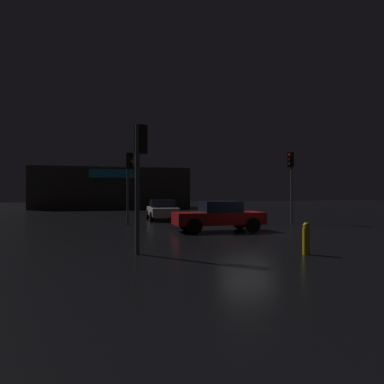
# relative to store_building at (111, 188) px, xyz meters

# --- Properties ---
(ground_plane) EXTENTS (120.00, 120.00, 0.00)m
(ground_plane) POSITION_rel_store_building_xyz_m (4.38, -30.20, -2.39)
(ground_plane) COLOR black
(store_building) EXTENTS (17.91, 7.77, 4.77)m
(store_building) POSITION_rel_store_building_xyz_m (0.00, 0.00, 0.00)
(store_building) COLOR #4C4742
(store_building) RESTS_ON ground
(traffic_signal_main) EXTENTS (0.43, 0.42, 4.34)m
(traffic_signal_main) POSITION_rel_store_building_xyz_m (9.29, -25.83, 0.92)
(traffic_signal_main) COLOR #595B60
(traffic_signal_main) RESTS_ON ground
(traffic_signal_opposite) EXTENTS (0.43, 0.41, 3.94)m
(traffic_signal_opposite) POSITION_rel_store_building_xyz_m (-1.29, -34.96, 0.45)
(traffic_signal_opposite) COLOR #595B60
(traffic_signal_opposite) RESTS_ON ground
(traffic_signal_cross_left) EXTENTS (0.42, 0.42, 4.13)m
(traffic_signal_cross_left) POSITION_rel_store_building_xyz_m (-0.49, -24.86, 0.69)
(traffic_signal_cross_left) COLOR #595B60
(traffic_signal_cross_left) RESTS_ON ground
(car_near) EXTENTS (4.33, 1.98, 1.45)m
(car_near) POSITION_rel_store_building_xyz_m (3.29, -29.38, -1.64)
(car_near) COLOR #A51414
(car_near) RESTS_ON ground
(car_far) EXTENTS (2.17, 4.06, 1.38)m
(car_far) POSITION_rel_store_building_xyz_m (2.12, -21.32, -1.68)
(car_far) COLOR silver
(car_far) RESTS_ON ground
(fire_hydrant) EXTENTS (0.22, 0.22, 0.97)m
(fire_hydrant) POSITION_rel_store_building_xyz_m (3.53, -36.47, -1.91)
(fire_hydrant) COLOR gold
(fire_hydrant) RESTS_ON ground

